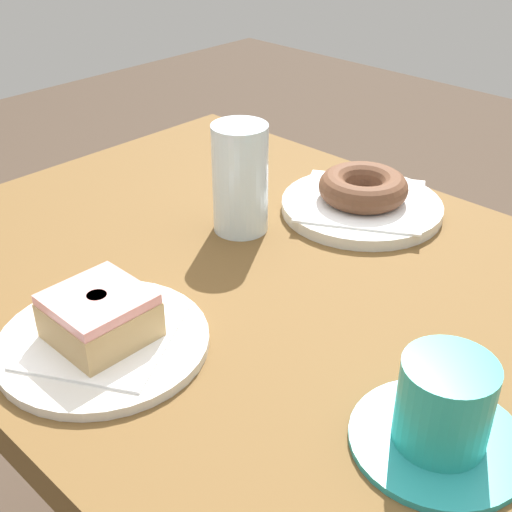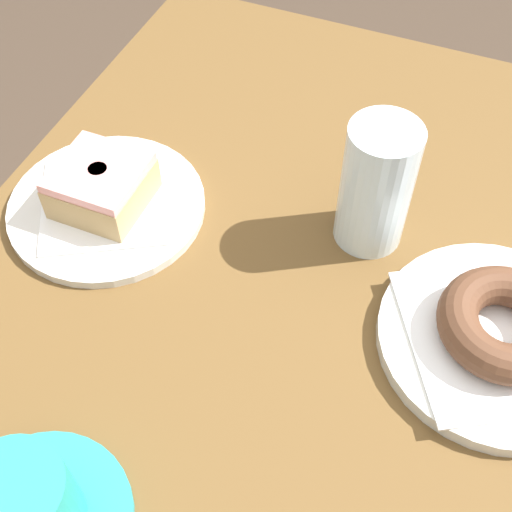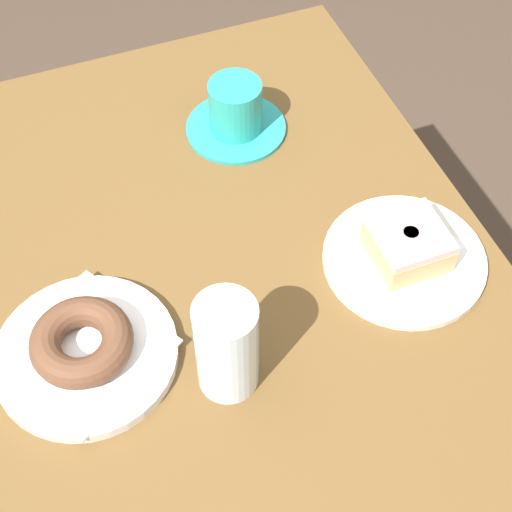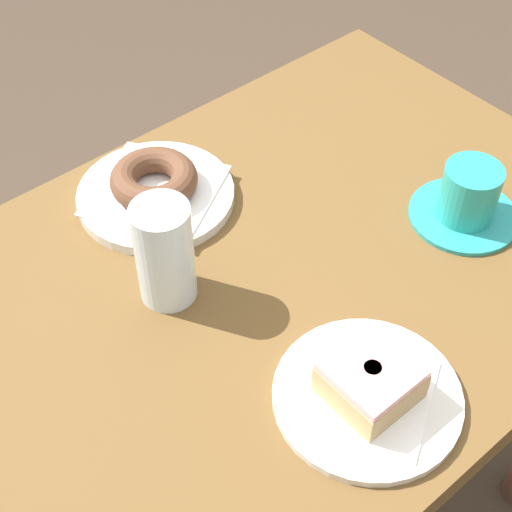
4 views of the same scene
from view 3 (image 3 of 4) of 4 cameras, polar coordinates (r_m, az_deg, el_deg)
ground_plane at (r=1.61m, az=-0.88°, el=-16.78°), size 6.00×6.00×0.00m
table at (r=1.06m, az=-1.29°, el=-5.36°), size 0.94×0.65×0.73m
plate_chocolate_ring at (r=0.91m, az=-12.38°, el=-7.06°), size 0.21×0.21×0.01m
napkin_chocolate_ring at (r=0.90m, az=-12.48°, el=-6.78°), size 0.21×0.21×0.00m
donut_chocolate_ring at (r=0.89m, az=-12.69°, el=-6.15°), size 0.12×0.12×0.04m
plate_glazed_square at (r=0.98m, az=10.82°, el=-0.25°), size 0.20×0.20×0.01m
napkin_glazed_square at (r=0.98m, az=10.88°, el=-0.02°), size 0.18×0.18×0.00m
donut_glazed_square at (r=0.96m, az=11.11°, el=0.88°), size 0.09×0.09×0.05m
water_glass at (r=0.82m, az=-2.16°, el=-6.64°), size 0.07×0.07×0.14m
coffee_cup at (r=1.10m, az=-1.52°, el=10.60°), size 0.14×0.14×0.08m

